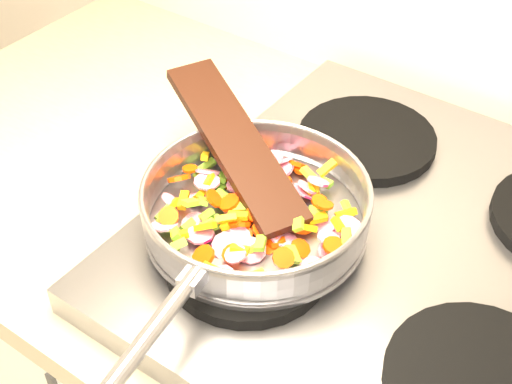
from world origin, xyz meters
The scene contains 7 objects.
cooktop centered at (-0.70, 1.67, 0.92)m, with size 0.60×0.60×0.04m, color #939399.
grate_fl centered at (-0.84, 1.52, 0.95)m, with size 0.19×0.19×0.02m, color black.
grate_fr centered at (-0.56, 1.52, 0.95)m, with size 0.19×0.19×0.02m, color black.
grate_bl centered at (-0.84, 1.81, 0.95)m, with size 0.19×0.19×0.02m, color black.
saute_pan centered at (-0.86, 1.57, 0.99)m, with size 0.31×0.47×0.06m.
vegetable_heap centered at (-0.87, 1.57, 0.97)m, with size 0.25×0.25×0.05m.
wooden_spatula centered at (-0.93, 1.63, 1.01)m, with size 0.28×0.06×0.01m, color black.
Camera 1 is at (-0.51, 1.08, 1.54)m, focal length 50.00 mm.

